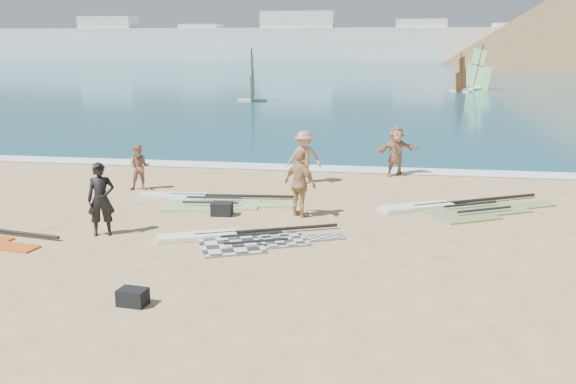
# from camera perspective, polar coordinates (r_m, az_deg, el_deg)

# --- Properties ---
(ground) EXTENTS (300.00, 300.00, 0.00)m
(ground) POSITION_cam_1_polar(r_m,az_deg,el_deg) (14.37, -7.31, -7.36)
(ground) COLOR tan
(ground) RESTS_ON ground
(sea) EXTENTS (300.00, 240.00, 0.06)m
(sea) POSITION_cam_1_polar(r_m,az_deg,el_deg) (145.00, 7.82, 11.22)
(sea) COLOR navy
(sea) RESTS_ON ground
(surf_line) EXTENTS (300.00, 1.20, 0.04)m
(surf_line) POSITION_cam_1_polar(r_m,az_deg,el_deg) (25.96, 0.35, 2.12)
(surf_line) COLOR white
(surf_line) RESTS_ON ground
(far_town) EXTENTS (160.00, 8.00, 12.00)m
(far_town) POSITION_cam_1_polar(r_m,az_deg,el_deg) (164.05, 2.41, 13.13)
(far_town) COLOR white
(far_town) RESTS_ON ground
(rig_grey) EXTENTS (4.91, 3.06, 0.19)m
(rig_grey) POSITION_cam_1_polar(r_m,az_deg,el_deg) (16.66, -4.69, -4.18)
(rig_grey) COLOR #29292B
(rig_grey) RESTS_ON ground
(rig_green) EXTENTS (5.27, 2.18, 0.20)m
(rig_green) POSITION_cam_1_polar(r_m,az_deg,el_deg) (20.78, -7.74, -0.71)
(rig_green) COLOR #63AD28
(rig_green) RESTS_ON ground
(rig_orange) EXTENTS (5.52, 3.79, 0.20)m
(rig_orange) POSITION_cam_1_polar(r_m,az_deg,el_deg) (20.26, 14.73, -1.40)
(rig_orange) COLOR orange
(rig_orange) RESTS_ON ground
(gear_bag_near) EXTENTS (0.62, 0.46, 0.39)m
(gear_bag_near) POSITION_cam_1_polar(r_m,az_deg,el_deg) (19.04, -5.89, -1.51)
(gear_bag_near) COLOR black
(gear_bag_near) RESTS_ON ground
(gear_bag_far) EXTENTS (0.59, 0.45, 0.33)m
(gear_bag_far) POSITION_cam_1_polar(r_m,az_deg,el_deg) (13.04, -13.63, -9.06)
(gear_bag_far) COLOR black
(gear_bag_far) RESTS_ON ground
(person_wetsuit) EXTENTS (0.83, 0.70, 1.95)m
(person_wetsuit) POSITION_cam_1_polar(r_m,az_deg,el_deg) (17.55, -16.28, -0.63)
(person_wetsuit) COLOR black
(person_wetsuit) RESTS_ON ground
(beachgoer_left) EXTENTS (0.89, 0.76, 1.58)m
(beachgoer_left) POSITION_cam_1_polar(r_m,az_deg,el_deg) (22.61, -13.06, 2.13)
(beachgoer_left) COLOR #A06B58
(beachgoer_left) RESTS_ON ground
(beachgoer_mid) EXTENTS (1.27, 0.77, 1.91)m
(beachgoer_mid) POSITION_cam_1_polar(r_m,az_deg,el_deg) (23.06, 1.44, 3.10)
(beachgoer_mid) COLOR #A9735B
(beachgoer_mid) RESTS_ON ground
(beachgoer_back) EXTENTS (1.22, 1.05, 1.97)m
(beachgoer_back) POSITION_cam_1_polar(r_m,az_deg,el_deg) (18.62, 1.09, 0.72)
(beachgoer_back) COLOR tan
(beachgoer_back) RESTS_ON ground
(beachgoer_right) EXTENTS (1.85, 1.27, 1.92)m
(beachgoer_right) POSITION_cam_1_polar(r_m,az_deg,el_deg) (24.71, 9.59, 3.62)
(beachgoer_right) COLOR tan
(beachgoer_right) RESTS_ON ground
(windsurfer_left) EXTENTS (2.48, 2.97, 4.44)m
(windsurfer_left) POSITION_cam_1_polar(r_m,az_deg,el_deg) (55.02, -3.19, 9.40)
(windsurfer_left) COLOR white
(windsurfer_left) RESTS_ON ground
(windsurfer_centre) EXTENTS (2.15, 2.27, 3.89)m
(windsurfer_centre) POSITION_cam_1_polar(r_m,az_deg,el_deg) (67.29, 15.12, 9.58)
(windsurfer_centre) COLOR white
(windsurfer_centre) RESTS_ON ground
(windsurfer_right) EXTENTS (2.78, 2.61, 4.69)m
(windsurfer_right) POSITION_cam_1_polar(r_m,az_deg,el_deg) (71.48, 16.51, 9.83)
(windsurfer_right) COLOR white
(windsurfer_right) RESTS_ON ground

